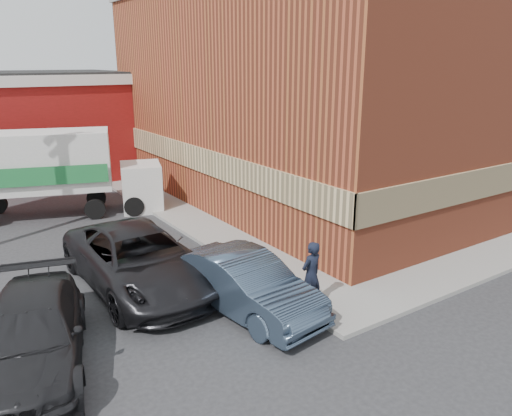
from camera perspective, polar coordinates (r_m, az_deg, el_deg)
ground at (r=13.40m, az=6.15°, el=-10.91°), size 90.00×90.00×0.00m
brick_building at (r=24.32m, az=8.30°, el=12.89°), size 14.25×18.25×9.36m
sidewalk_south at (r=18.34m, az=26.41°, el=-4.69°), size 16.00×1.80×0.12m
sidewalk_west at (r=20.78m, az=-8.65°, el=-0.72°), size 1.80×18.00×0.12m
man at (r=12.68m, az=6.32°, el=-7.59°), size 0.69×0.51×1.74m
sedan at (r=12.68m, az=-1.21°, el=-8.67°), size 2.21×4.75×1.51m
suv_a at (r=14.28m, az=-13.21°, el=-5.76°), size 2.92×6.12×1.69m
suv_b at (r=11.50m, az=-24.26°, el=-13.19°), size 3.37×5.42×1.47m
box_truck at (r=21.69m, az=-21.65°, el=4.30°), size 7.31×4.17×3.46m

